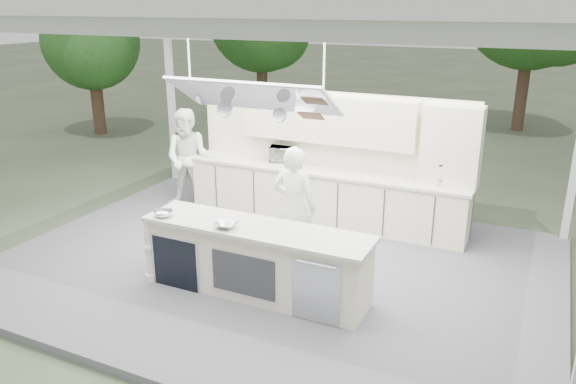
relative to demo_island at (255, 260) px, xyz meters
The scene contains 12 objects.
ground 1.10m from the demo_island, 101.07° to the left, with size 90.00×90.00×0.00m, color #4F5A3E.
stage_deck 1.07m from the demo_island, 101.07° to the left, with size 8.00×6.00×0.12m, color #56565B.
tent 3.25m from the demo_island, 101.05° to the left, with size 8.20×6.20×3.86m.
demo_island is the anchor object (origin of this frame).
back_counter 2.82m from the demo_island, 93.63° to the left, with size 5.08×0.72×0.95m.
back_wall_unit 3.19m from the demo_island, 84.98° to the left, with size 5.05×0.48×2.25m.
tree_cluster 11.02m from the demo_island, 91.82° to the left, with size 19.55×9.40×5.85m.
head_chef 1.09m from the demo_island, 83.73° to the left, with size 0.66×0.43×1.80m, color white.
sous_chef 3.71m from the demo_island, 137.99° to the left, with size 0.90×0.70×1.86m, color white.
toaster_oven 3.22m from the demo_island, 108.86° to the left, with size 0.50×0.34×0.28m, color silver.
bowl_large 0.62m from the demo_island, 148.72° to the right, with size 0.28×0.28×0.07m, color #ACAEB3.
bowl_small 1.39m from the demo_island, behind, with size 0.26×0.26×0.08m, color silver.
Camera 1 is at (3.46, -6.77, 3.81)m, focal length 35.00 mm.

